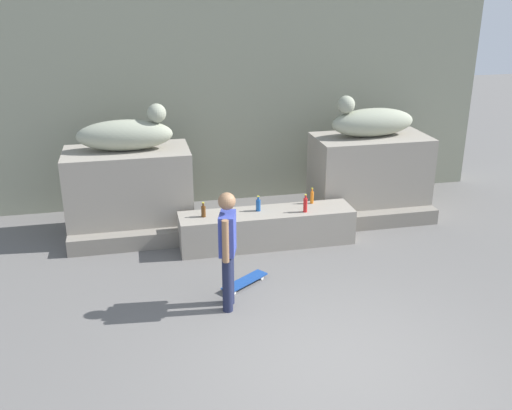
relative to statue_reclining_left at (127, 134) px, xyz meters
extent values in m
plane|color=#605E5B|center=(2.19, -4.38, -1.80)|extent=(40.00, 40.00, 0.00)
cube|color=gray|center=(2.19, 1.62, 0.73)|extent=(10.05, 0.60, 5.07)
cube|color=gray|center=(-0.04, 0.00, -1.04)|extent=(2.12, 1.13, 1.52)
cube|color=gray|center=(4.42, 0.00, -1.04)|extent=(2.12, 1.13, 1.52)
ellipsoid|color=#9A9F88|center=(-0.04, 0.00, -0.02)|extent=(1.63, 0.64, 0.52)
sphere|color=#9A9F88|center=(0.51, -0.03, 0.33)|extent=(0.32, 0.32, 0.32)
ellipsoid|color=#9A9F88|center=(4.42, 0.00, -0.02)|extent=(1.63, 0.64, 0.52)
sphere|color=#9A9F88|center=(3.87, -0.03, 0.33)|extent=(0.32, 0.32, 0.32)
cube|color=gray|center=(2.19, -1.00, -1.51)|extent=(2.95, 0.66, 0.59)
cylinder|color=#1E233F|center=(1.17, -2.99, -1.39)|extent=(0.14, 0.14, 0.82)
cylinder|color=#1E233F|center=(1.23, -2.80, -1.39)|extent=(0.14, 0.14, 0.82)
cube|color=#333F99|center=(1.20, -2.89, -0.70)|extent=(0.29, 0.40, 0.56)
sphere|color=#8C6647|center=(1.20, -2.89, -0.25)|extent=(0.23, 0.23, 0.23)
cylinder|color=#8C6647|center=(1.14, -3.11, -0.71)|extent=(0.09, 0.09, 0.58)
cylinder|color=#8C6647|center=(1.27, -2.68, -0.71)|extent=(0.09, 0.09, 0.58)
cube|color=navy|center=(1.54, -2.34, -1.74)|extent=(0.77, 0.63, 0.02)
cylinder|color=white|center=(1.74, -2.11, -1.78)|extent=(0.06, 0.06, 0.06)
cylinder|color=white|center=(1.82, -2.23, -1.78)|extent=(0.06, 0.06, 0.06)
cylinder|color=white|center=(1.25, -2.46, -1.78)|extent=(0.06, 0.06, 0.06)
cylinder|color=white|center=(1.34, -2.58, -1.78)|extent=(0.06, 0.06, 0.06)
cylinder|color=red|center=(2.81, -1.15, -1.09)|extent=(0.07, 0.07, 0.24)
cylinder|color=red|center=(2.81, -1.15, -0.94)|extent=(0.03, 0.03, 0.06)
cylinder|color=yellow|center=(2.81, -1.15, -0.90)|extent=(0.04, 0.04, 0.01)
cylinder|color=#593314|center=(1.13, -1.00, -1.12)|extent=(0.07, 0.07, 0.18)
cylinder|color=#593314|center=(1.13, -1.00, -1.00)|extent=(0.03, 0.03, 0.06)
cylinder|color=yellow|center=(1.13, -1.00, -0.96)|extent=(0.04, 0.04, 0.01)
cylinder|color=orange|center=(3.05, -0.78, -1.10)|extent=(0.06, 0.06, 0.21)
cylinder|color=orange|center=(3.05, -0.78, -0.97)|extent=(0.03, 0.03, 0.06)
cylinder|color=yellow|center=(3.05, -0.78, -0.93)|extent=(0.03, 0.03, 0.01)
cylinder|color=#194C99|center=(2.06, -0.93, -1.11)|extent=(0.08, 0.08, 0.19)
cylinder|color=#194C99|center=(2.06, -0.93, -0.99)|extent=(0.04, 0.04, 0.06)
cylinder|color=yellow|center=(2.06, -0.93, -0.95)|extent=(0.04, 0.04, 0.01)
cube|color=gray|center=(2.19, -0.58, -1.67)|extent=(6.57, 0.50, 0.28)
camera|label=1|loc=(0.06, -9.85, 2.39)|focal=41.05mm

